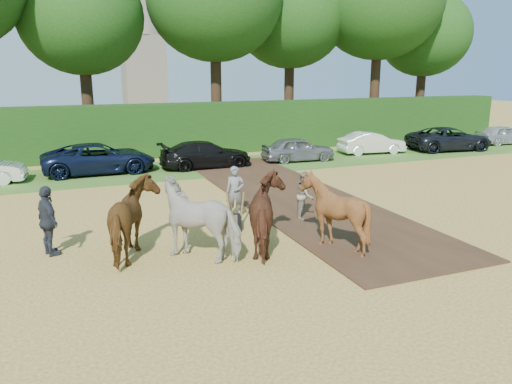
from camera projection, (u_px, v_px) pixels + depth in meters
name	position (u px, v px, depth m)	size (l,w,h in m)	color
ground	(357.00, 263.00, 13.05)	(120.00, 120.00, 0.00)	gold
earth_strip	(291.00, 196.00, 19.89)	(4.50, 17.00, 0.05)	#472D1C
grass_verge	(206.00, 167.00, 25.65)	(50.00, 5.00, 0.03)	#38601E
hedgerow	(184.00, 129.00, 29.35)	(46.00, 1.60, 3.00)	#14380F
spectator_near	(305.00, 195.00, 16.78)	(0.79, 0.61, 1.62)	#B1A48B
spectator_far	(48.00, 221.00, 13.39)	(1.13, 0.47, 1.93)	#242931
plough_team	(237.00, 215.00, 13.65)	(7.35, 5.37, 2.12)	brown
parked_cars	(253.00, 151.00, 26.58)	(40.43, 3.57, 1.47)	#BABCC1
treeline	(139.00, 0.00, 29.81)	(48.70, 10.60, 14.21)	#382616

